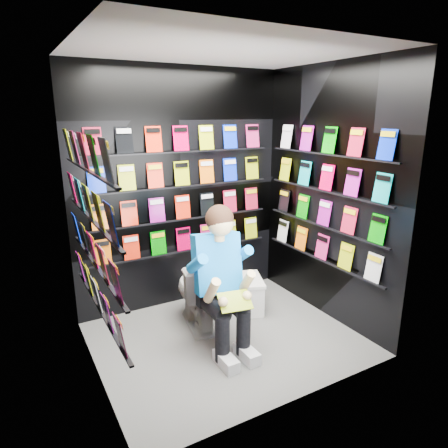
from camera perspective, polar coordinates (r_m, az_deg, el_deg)
floor at (r=4.03m, az=0.30°, el=-16.09°), size 2.40×2.40×0.00m
ceiling at (r=3.46m, az=0.37°, el=23.58°), size 2.40×2.40×0.00m
wall_back at (r=4.41m, az=-6.13°, el=4.81°), size 2.40×0.04×2.60m
wall_front at (r=2.74m, az=10.74°, el=-2.11°), size 2.40×0.04×2.60m
wall_left at (r=3.13m, az=-19.12°, el=-0.43°), size 0.04×2.00×2.60m
wall_right at (r=4.24m, az=14.62°, el=3.96°), size 0.04×2.00×2.60m
comics_back at (r=4.38m, az=-5.97°, el=4.81°), size 2.10×0.06×1.37m
comics_left at (r=3.14m, az=-18.59°, el=-0.27°), size 0.06×1.70×1.37m
comics_right at (r=4.22m, az=14.33°, el=3.99°), size 0.06×1.70×1.37m
toilet at (r=4.12m, az=-3.73°, el=-9.60°), size 0.55×0.81×0.73m
longbox at (r=4.51m, az=3.62°, el=-10.08°), size 0.39×0.50×0.33m
longbox_lid at (r=4.43m, az=3.66°, el=-7.94°), size 0.42×0.53×0.03m
reader at (r=3.64m, az=-1.24°, el=-5.75°), size 0.70×0.90×1.50m
held_comic at (r=3.44m, az=1.58°, el=-10.94°), size 0.31×0.21×0.12m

